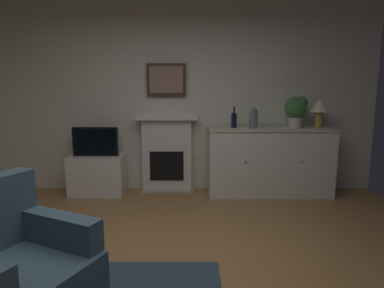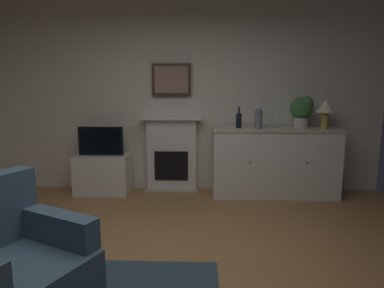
# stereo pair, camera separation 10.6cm
# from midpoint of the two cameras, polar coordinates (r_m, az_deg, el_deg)

# --- Properties ---
(wall_rear) EXTENTS (5.74, 0.06, 2.99)m
(wall_rear) POSITION_cam_midpoint_polar(r_m,az_deg,el_deg) (4.88, -3.25, 9.58)
(wall_rear) COLOR silver
(wall_rear) RESTS_ON ground_plane
(fireplace_unit) EXTENTS (0.87, 0.30, 1.10)m
(fireplace_unit) POSITION_cam_midpoint_polar(r_m,az_deg,el_deg) (4.86, -4.84, -1.70)
(fireplace_unit) COLOR white
(fireplace_unit) RESTS_ON ground_plane
(framed_picture) EXTENTS (0.55, 0.04, 0.45)m
(framed_picture) POSITION_cam_midpoint_polar(r_m,az_deg,el_deg) (4.81, -4.98, 10.85)
(framed_picture) COLOR #473323
(sideboard_cabinet) EXTENTS (1.73, 0.49, 0.95)m
(sideboard_cabinet) POSITION_cam_midpoint_polar(r_m,az_deg,el_deg) (4.80, 12.53, -2.93)
(sideboard_cabinet) COLOR white
(sideboard_cabinet) RESTS_ON ground_plane
(table_lamp) EXTENTS (0.26, 0.26, 0.40)m
(table_lamp) POSITION_cam_midpoint_polar(r_m,az_deg,el_deg) (4.88, 20.32, 5.84)
(table_lamp) COLOR #B79338
(table_lamp) RESTS_ON sideboard_cabinet
(wine_bottle) EXTENTS (0.08, 0.08, 0.29)m
(wine_bottle) POSITION_cam_midpoint_polar(r_m,az_deg,el_deg) (4.65, 6.56, 4.09)
(wine_bottle) COLOR black
(wine_bottle) RESTS_ON sideboard_cabinet
(wine_glass_left) EXTENTS (0.07, 0.07, 0.16)m
(wine_glass_left) POSITION_cam_midpoint_polar(r_m,az_deg,el_deg) (4.67, 11.83, 4.15)
(wine_glass_left) COLOR silver
(wine_glass_left) RESTS_ON sideboard_cabinet
(wine_glass_center) EXTENTS (0.07, 0.07, 0.16)m
(wine_glass_center) POSITION_cam_midpoint_polar(r_m,az_deg,el_deg) (4.74, 13.01, 4.19)
(wine_glass_center) COLOR silver
(wine_glass_center) RESTS_ON sideboard_cabinet
(vase_decorative) EXTENTS (0.11, 0.11, 0.28)m
(vase_decorative) POSITION_cam_midpoint_polar(r_m,az_deg,el_deg) (4.61, 9.84, 4.36)
(vase_decorative) COLOR slate
(vase_decorative) RESTS_ON sideboard_cabinet
(tv_cabinet) EXTENTS (0.75, 0.42, 0.56)m
(tv_cabinet) POSITION_cam_midpoint_polar(r_m,az_deg,el_deg) (4.95, -16.33, -5.06)
(tv_cabinet) COLOR white
(tv_cabinet) RESTS_ON ground_plane
(tv_set) EXTENTS (0.62, 0.07, 0.40)m
(tv_set) POSITION_cam_midpoint_polar(r_m,az_deg,el_deg) (4.83, -16.68, 0.39)
(tv_set) COLOR black
(tv_set) RESTS_ON tv_cabinet
(potted_plant_small) EXTENTS (0.30, 0.30, 0.43)m
(potted_plant_small) POSITION_cam_midpoint_polar(r_m,az_deg,el_deg) (4.83, 16.80, 5.73)
(potted_plant_small) COLOR beige
(potted_plant_small) RESTS_ON sideboard_cabinet
(armchair) EXTENTS (1.06, 1.03, 0.92)m
(armchair) POSITION_cam_midpoint_polar(r_m,az_deg,el_deg) (2.55, -29.57, -17.89)
(armchair) COLOR #3F596B
(armchair) RESTS_ON ground_plane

